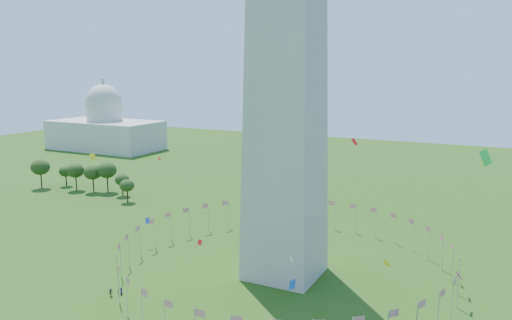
{
  "coord_description": "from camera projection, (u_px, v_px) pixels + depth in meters",
  "views": [
    {
      "loc": [
        46.0,
        -57.55,
        50.09
      ],
      "look_at": [
        -0.42,
        35.0,
        31.21
      ],
      "focal_mm": 35.0,
      "sensor_mm": 36.0,
      "label": 1
    }
  ],
  "objects": [
    {
      "name": "kites_aloft",
      "position": [
        326.0,
        241.0,
        92.38
      ],
      "size": [
        100.17,
        64.75,
        36.33
      ],
      "color": "yellow",
      "rests_on": "ground"
    },
    {
      "name": "capitol_building",
      "position": [
        104.0,
        113.0,
        313.43
      ],
      "size": [
        70.0,
        35.0,
        46.0
      ],
      "primitive_type": null,
      "color": "beige",
      "rests_on": "ground"
    },
    {
      "name": "flag_ring",
      "position": [
        285.0,
        257.0,
        123.04
      ],
      "size": [
        80.24,
        80.24,
        9.0
      ],
      "color": "silver",
      "rests_on": "ground"
    },
    {
      "name": "tree_line_west",
      "position": [
        84.0,
        178.0,
        206.61
      ],
      "size": [
        55.09,
        15.54,
        12.42
      ],
      "color": "#2F521B",
      "rests_on": "ground"
    }
  ]
}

